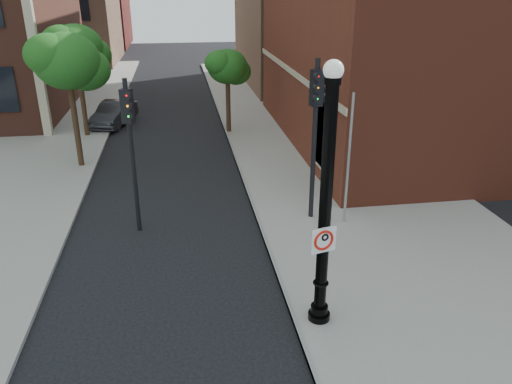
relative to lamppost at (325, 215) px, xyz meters
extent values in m
plane|color=black|center=(-2.61, -0.19, -2.78)|extent=(120.00, 120.00, 0.00)
cube|color=gray|center=(3.39, 9.81, -2.72)|extent=(8.00, 60.00, 0.12)
cube|color=gray|center=(-11.61, 17.81, -2.72)|extent=(10.00, 50.00, 0.12)
cube|color=gray|center=(-0.56, 9.81, -2.71)|extent=(0.10, 60.00, 0.14)
cube|color=black|center=(2.35, 8.81, -0.78)|extent=(0.08, 1.40, 2.40)
cube|color=#B5AB8C|center=(2.36, 13.81, 0.72)|extent=(0.06, 16.00, 0.25)
cube|color=#5E1816|center=(-14.61, 57.81, 2.22)|extent=(12.00, 12.00, 10.00)
cylinder|color=black|center=(0.00, 0.00, -2.64)|extent=(0.51, 0.51, 0.27)
cylinder|color=black|center=(0.00, 0.00, -2.42)|extent=(0.40, 0.40, 0.23)
cylinder|color=black|center=(0.00, 0.00, 0.13)|extent=(0.27, 0.27, 5.27)
torus|color=black|center=(0.00, 0.00, -1.69)|extent=(0.36, 0.36, 0.05)
cylinder|color=black|center=(0.00, 0.00, 2.84)|extent=(0.33, 0.33, 0.14)
sphere|color=silver|center=(0.00, 0.00, 3.04)|extent=(0.40, 0.40, 0.40)
cube|color=white|center=(-0.04, -0.15, -0.51)|extent=(0.58, 0.16, 0.60)
cube|color=black|center=(-0.04, -0.15, -0.24)|extent=(0.58, 0.15, 0.05)
cube|color=black|center=(-0.04, -0.15, -0.79)|extent=(0.58, 0.15, 0.05)
cube|color=black|center=(-0.30, -0.22, -0.51)|extent=(0.05, 0.02, 0.60)
cube|color=black|center=(0.23, -0.08, -0.51)|extent=(0.05, 0.02, 0.60)
torus|color=red|center=(-0.04, -0.15, -0.51)|extent=(0.48, 0.17, 0.48)
cube|color=red|center=(-0.04, -0.15, -0.51)|extent=(0.33, 0.09, 0.34)
cube|color=black|center=(-0.09, -0.16, -0.51)|extent=(0.05, 0.02, 0.28)
torus|color=black|center=(-0.01, -0.15, -0.45)|extent=(0.19, 0.10, 0.18)
cylinder|color=black|center=(-0.04, -0.15, -0.24)|extent=(0.03, 0.03, 0.03)
imported|color=#2F2F34|center=(-6.50, 18.74, -2.12)|extent=(2.38, 4.20, 1.31)
cylinder|color=black|center=(-4.41, 5.48, -0.36)|extent=(0.14, 0.14, 4.84)
cube|color=black|center=(-4.41, 5.48, 1.25)|extent=(0.39, 0.38, 1.01)
sphere|color=#E50505|center=(-4.35, 5.33, 1.60)|extent=(0.18, 0.18, 0.18)
sphere|color=#FF8C00|center=(-4.35, 5.33, 1.30)|extent=(0.18, 0.18, 0.18)
sphere|color=#00E519|center=(-4.35, 5.33, 1.00)|extent=(0.18, 0.18, 0.18)
cylinder|color=black|center=(1.21, 5.39, -0.14)|extent=(0.15, 0.15, 5.28)
cube|color=black|center=(1.21, 5.39, 1.62)|extent=(0.40, 0.39, 1.10)
sphere|color=#E50505|center=(1.17, 5.22, 2.01)|extent=(0.20, 0.20, 0.20)
sphere|color=#FF8C00|center=(1.17, 5.22, 1.68)|extent=(0.20, 0.20, 0.20)
sphere|color=#00E519|center=(1.17, 5.22, 1.35)|extent=(0.20, 0.20, 0.20)
cylinder|color=#999999|center=(2.19, 4.83, -0.61)|extent=(0.09, 0.09, 4.35)
cylinder|color=black|center=(-7.21, 11.87, -0.69)|extent=(0.24, 0.24, 4.18)
ellipsoid|color=#1D5115|center=(-7.21, 11.87, 1.70)|extent=(2.63, 2.63, 2.23)
ellipsoid|color=#1D5115|center=(-6.61, 12.34, 1.28)|extent=(2.03, 2.03, 1.72)
ellipsoid|color=#1D5115|center=(-7.75, 11.51, 2.00)|extent=(1.91, 1.91, 1.62)
cylinder|color=black|center=(-7.66, 16.55, -0.70)|extent=(0.24, 0.24, 4.15)
ellipsoid|color=#1D5115|center=(-7.66, 16.55, 1.67)|extent=(2.61, 2.61, 2.22)
ellipsoid|color=#1D5115|center=(-7.07, 17.02, 1.25)|extent=(2.02, 2.02, 1.71)
ellipsoid|color=#1D5115|center=(-8.20, 16.19, 1.97)|extent=(1.90, 1.90, 1.61)
cylinder|color=black|center=(-0.41, 16.12, -1.17)|extent=(0.24, 0.24, 3.22)
ellipsoid|color=#1D5115|center=(-0.41, 16.12, 0.67)|extent=(2.03, 2.03, 1.72)
ellipsoid|color=#1D5115|center=(0.05, 16.49, 0.35)|extent=(1.57, 1.57, 1.33)
ellipsoid|color=#1D5115|center=(-0.83, 15.84, 0.90)|extent=(1.47, 1.47, 1.25)
camera|label=1|loc=(-2.92, -9.22, 4.57)|focal=35.00mm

